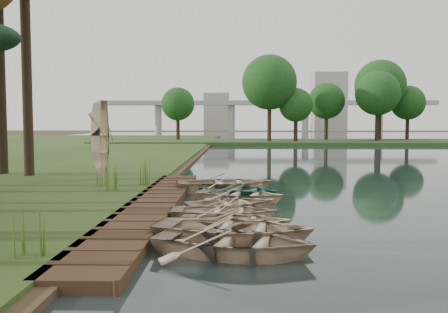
{
  "coord_description": "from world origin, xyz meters",
  "views": [
    {
      "loc": [
        1.11,
        -15.95,
        2.91
      ],
      "look_at": [
        0.69,
        1.97,
        1.66
      ],
      "focal_mm": 40.0,
      "sensor_mm": 36.0,
      "label": 1
    }
  ],
  "objects_px": {
    "rowboat_2": "(235,218)",
    "stored_rowboat": "(103,171)",
    "rowboat_1": "(233,226)",
    "rowboat_0": "(234,239)",
    "boardwalk": "(152,207)"
  },
  "relations": [
    {
      "from": "rowboat_2",
      "to": "stored_rowboat",
      "type": "xyz_separation_m",
      "value": [
        -6.01,
        9.45,
        0.31
      ]
    },
    {
      "from": "rowboat_1",
      "to": "rowboat_2",
      "type": "xyz_separation_m",
      "value": [
        0.03,
        1.36,
        -0.08
      ]
    },
    {
      "from": "rowboat_0",
      "to": "stored_rowboat",
      "type": "distance_m",
      "value": 13.4
    },
    {
      "from": "rowboat_0",
      "to": "rowboat_2",
      "type": "distance_m",
      "value": 2.53
    },
    {
      "from": "boardwalk",
      "to": "rowboat_2",
      "type": "bearing_deg",
      "value": -47.45
    },
    {
      "from": "boardwalk",
      "to": "rowboat_0",
      "type": "xyz_separation_m",
      "value": [
        2.68,
        -5.46,
        0.27
      ]
    },
    {
      "from": "rowboat_2",
      "to": "stored_rowboat",
      "type": "bearing_deg",
      "value": 36.9
    },
    {
      "from": "rowboat_1",
      "to": "rowboat_2",
      "type": "bearing_deg",
      "value": 9.21
    },
    {
      "from": "boardwalk",
      "to": "rowboat_0",
      "type": "distance_m",
      "value": 6.09
    },
    {
      "from": "boardwalk",
      "to": "rowboat_1",
      "type": "relative_size",
      "value": 4.2
    },
    {
      "from": "rowboat_1",
      "to": "stored_rowboat",
      "type": "distance_m",
      "value": 12.36
    },
    {
      "from": "boardwalk",
      "to": "rowboat_0",
      "type": "relative_size",
      "value": 4.52
    },
    {
      "from": "rowboat_0",
      "to": "stored_rowboat",
      "type": "height_order",
      "value": "stored_rowboat"
    },
    {
      "from": "boardwalk",
      "to": "rowboat_2",
      "type": "distance_m",
      "value": 3.98
    },
    {
      "from": "boardwalk",
      "to": "rowboat_0",
      "type": "height_order",
      "value": "rowboat_0"
    }
  ]
}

